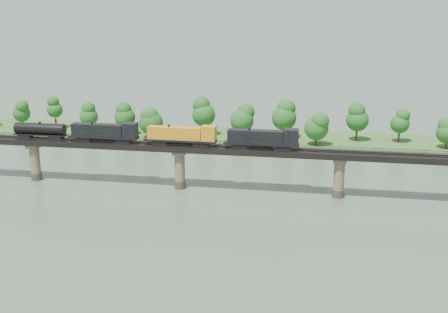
# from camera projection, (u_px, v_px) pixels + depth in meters

# --- Properties ---
(ground) EXTENTS (400.00, 400.00, 0.00)m
(ground) POSITION_uv_depth(u_px,v_px,m) (144.00, 233.00, 116.40)
(ground) COLOR #3D4E3D
(ground) RESTS_ON ground
(far_bank) EXTENTS (300.00, 24.00, 1.60)m
(far_bank) POSITION_uv_depth(u_px,v_px,m) (219.00, 137.00, 196.85)
(far_bank) COLOR #2F5321
(far_bank) RESTS_ON ground
(bridge) EXTENTS (236.00, 30.00, 11.50)m
(bridge) POSITION_uv_depth(u_px,v_px,m) (180.00, 168.00, 143.42)
(bridge) COLOR #473A2D
(bridge) RESTS_ON ground
(bridge_superstructure) EXTENTS (220.00, 4.90, 0.75)m
(bridge_superstructure) POSITION_uv_depth(u_px,v_px,m) (179.00, 144.00, 141.74)
(bridge_superstructure) COLOR black
(bridge_superstructure) RESTS_ON bridge
(far_treeline) EXTENTS (289.06, 17.54, 13.60)m
(far_treeline) POSITION_uv_depth(u_px,v_px,m) (193.00, 116.00, 191.86)
(far_treeline) COLOR #382619
(far_treeline) RESTS_ON far_bank
(freight_train) EXTENTS (75.10, 2.93, 5.17)m
(freight_train) POSITION_uv_depth(u_px,v_px,m) (155.00, 134.00, 142.24)
(freight_train) COLOR black
(freight_train) RESTS_ON bridge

